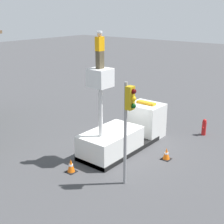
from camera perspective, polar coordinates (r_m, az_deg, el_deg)
ground_plane at (r=17.87m, az=1.49°, el=-6.86°), size 120.00×120.00×0.00m
bucket_truck at (r=17.83m, az=2.37°, el=-3.70°), size 6.08×2.08×4.88m
worker at (r=15.00m, az=-2.25°, el=11.25°), size 0.40×0.26×1.75m
traffic_light_pole at (r=13.18m, az=3.02°, el=-0.43°), size 0.34×0.57×4.75m
fire_hydrant at (r=20.52m, az=16.48°, el=-2.67°), size 0.51×0.27×1.06m
traffic_cone_rear at (r=15.55m, az=-7.52°, el=-9.76°), size 0.47×0.47×0.68m
traffic_cone_curbside at (r=16.90m, az=9.91°, el=-7.57°), size 0.48×0.48×0.64m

